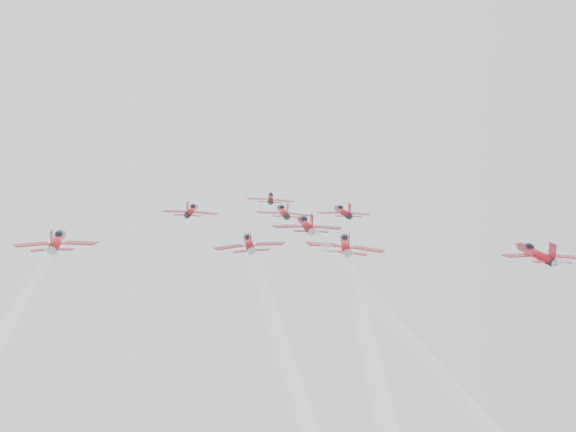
{
  "coord_description": "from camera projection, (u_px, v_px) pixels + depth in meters",
  "views": [
    {
      "loc": [
        -10.15,
        -114.37,
        134.45
      ],
      "look_at": [
        0.0,
        2.0,
        168.61
      ],
      "focal_mm": 50.0,
      "sensor_mm": 36.0,
      "label": 1
    }
  ],
  "objects": [
    {
      "name": "jet_lead",
      "position": [
        271.0,
        198.0,
        148.87
      ],
      "size": [
        8.99,
        11.9,
        6.28
      ],
      "rotation": [
        0.44,
        0.06,
        -0.04
      ],
      "color": "maroon"
    },
    {
      "name": "jet_row2_left",
      "position": [
        191.0,
        210.0,
        129.95
      ],
      "size": [
        9.02,
        11.94,
        6.3
      ],
      "rotation": [
        0.44,
        0.05,
        -0.08
      ],
      "color": "maroon"
    },
    {
      "name": "jet_row2_center",
      "position": [
        283.0,
        211.0,
        132.48
      ],
      "size": [
        9.36,
        12.38,
        6.53
      ],
      "rotation": [
        0.44,
        0.02,
        0.07
      ],
      "color": "#A6190F"
    },
    {
      "name": "jet_row2_right",
      "position": [
        343.0,
        211.0,
        135.17
      ],
      "size": [
        9.08,
        12.01,
        6.34
      ],
      "rotation": [
        0.44,
        -0.02,
        0.08
      ],
      "color": "maroon"
    },
    {
      "name": "jet_center",
      "position": [
        366.0,
        321.0,
        69.39
      ],
      "size": [
        10.63,
        104.93,
        49.87
      ],
      "rotation": [
        0.44,
        -0.01,
        0.04
      ],
      "color": "maroon"
    },
    {
      "name": "jet_rear_left",
      "position": [
        268.0,
        356.0,
        59.22
      ],
      "size": [
        9.31,
        91.87,
        43.66
      ],
      "rotation": [
        0.44,
        -0.1,
        -0.02
      ],
      "color": "maroon"
    },
    {
      "name": "jet_rear_right",
      "position": [
        452.0,
        379.0,
        55.68
      ],
      "size": [
        10.39,
        102.54,
        48.73
      ],
      "rotation": [
        0.44,
        0.1,
        -0.07
      ],
      "color": "#B01014"
    }
  ]
}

